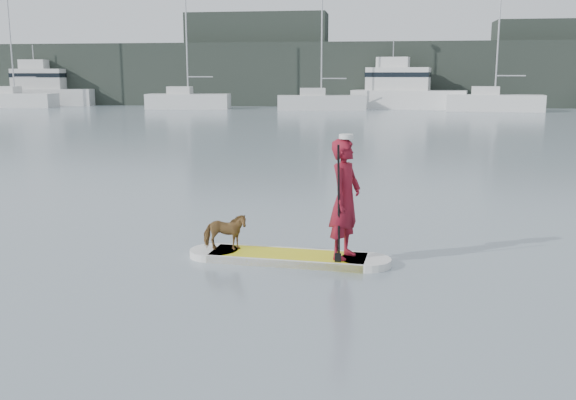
# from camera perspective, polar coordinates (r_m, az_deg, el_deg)

# --- Properties ---
(ground) EXTENTS (140.00, 140.00, 0.00)m
(ground) POSITION_cam_1_polar(r_m,az_deg,el_deg) (11.70, -5.47, -3.55)
(ground) COLOR slate
(ground) RESTS_ON ground
(paddleboard) EXTENTS (3.29, 0.98, 0.12)m
(paddleboard) POSITION_cam_1_polar(r_m,az_deg,el_deg) (10.34, 0.00, -5.12)
(paddleboard) COLOR yellow
(paddleboard) RESTS_ON ground
(paddler) EXTENTS (0.66, 0.79, 1.87)m
(paddler) POSITION_cam_1_polar(r_m,az_deg,el_deg) (9.96, 5.10, 0.09)
(paddler) COLOR maroon
(paddler) RESTS_ON paddleboard
(white_cap) EXTENTS (0.22, 0.22, 0.07)m
(white_cap) POSITION_cam_1_polar(r_m,az_deg,el_deg) (9.82, 5.19, 5.64)
(white_cap) COLOR silver
(white_cap) RESTS_ON paddler
(dog) EXTENTS (0.76, 0.41, 0.61)m
(dog) POSITION_cam_1_polar(r_m,az_deg,el_deg) (10.52, -5.64, -2.83)
(dog) COLOR brown
(dog) RESTS_ON paddleboard
(paddle) EXTENTS (0.10, 0.30, 2.00)m
(paddle) POSITION_cam_1_polar(r_m,az_deg,el_deg) (9.74, 4.51, -1.69)
(paddle) COLOR black
(paddle) RESTS_ON ground
(sailboat_a) EXTENTS (7.59, 2.64, 10.90)m
(sailboat_a) POSITION_cam_1_polar(r_m,az_deg,el_deg) (65.49, -23.14, 8.26)
(sailboat_a) COLOR silver
(sailboat_a) RESTS_ON ground
(sailboat_c) EXTENTS (7.46, 3.09, 10.43)m
(sailboat_c) POSITION_cam_1_polar(r_m,az_deg,el_deg) (58.16, -8.92, 8.77)
(sailboat_c) COLOR silver
(sailboat_c) RESTS_ON ground
(sailboat_d) EXTENTS (7.73, 3.46, 10.99)m
(sailboat_d) POSITION_cam_1_polar(r_m,az_deg,el_deg) (55.38, 2.90, 8.80)
(sailboat_d) COLOR silver
(sailboat_d) RESTS_ON ground
(sailboat_e) EXTENTS (7.92, 3.23, 11.19)m
(sailboat_e) POSITION_cam_1_polar(r_m,az_deg,el_deg) (56.31, 17.81, 8.34)
(sailboat_e) COLOR silver
(sailboat_e) RESTS_ON ground
(motor_yacht_a) EXTENTS (10.27, 4.56, 5.95)m
(motor_yacht_a) POSITION_cam_1_polar(r_m,az_deg,el_deg) (58.54, 10.27, 9.63)
(motor_yacht_a) COLOR silver
(motor_yacht_a) RESTS_ON ground
(motor_yacht_b) EXTENTS (9.18, 4.15, 5.85)m
(motor_yacht_b) POSITION_cam_1_polar(r_m,az_deg,el_deg) (68.61, -20.80, 9.25)
(motor_yacht_b) COLOR silver
(motor_yacht_b) RESTS_ON ground
(shore_mass) EXTENTS (90.00, 6.00, 6.00)m
(shore_mass) POSITION_cam_1_polar(r_m,az_deg,el_deg) (64.05, 6.06, 11.03)
(shore_mass) COLOR black
(shore_mass) RESTS_ON ground
(shore_building_west) EXTENTS (14.00, 4.00, 9.00)m
(shore_building_west) POSITION_cam_1_polar(r_m,az_deg,el_deg) (66.25, -2.76, 12.38)
(shore_building_west) COLOR black
(shore_building_west) RESTS_ON ground
(shore_building_east) EXTENTS (10.00, 4.00, 8.00)m
(shore_building_east) POSITION_cam_1_polar(r_m,az_deg,el_deg) (66.76, 22.05, 11.16)
(shore_building_east) COLOR black
(shore_building_east) RESTS_ON ground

